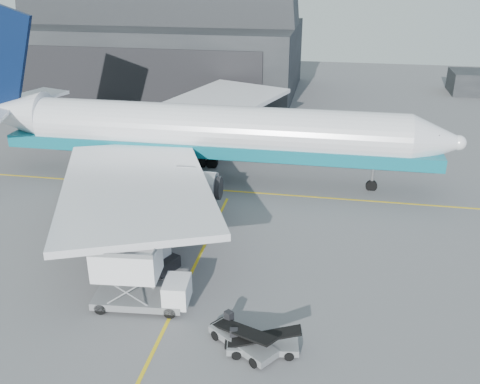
% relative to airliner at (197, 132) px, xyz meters
% --- Properties ---
extents(ground, '(200.00, 200.00, 0.00)m').
position_rel_airliner_xyz_m(ground, '(4.28, -22.89, -5.49)').
color(ground, '#565659').
rests_on(ground, ground).
extents(taxi_lines, '(80.00, 42.12, 0.02)m').
position_rel_airliner_xyz_m(taxi_lines, '(4.28, -10.23, -5.48)').
color(taxi_lines, gold).
rests_on(taxi_lines, ground).
extents(hangar, '(50.00, 28.30, 28.00)m').
position_rel_airliner_xyz_m(hangar, '(-17.72, 42.05, 4.05)').
color(hangar, black).
rests_on(hangar, ground).
extents(airliner, '(55.90, 54.20, 19.62)m').
position_rel_airliner_xyz_m(airliner, '(0.00, 0.00, 0.00)').
color(airliner, white).
rests_on(airliner, ground).
extents(catering_truck, '(7.04, 3.13, 4.71)m').
position_rel_airliner_xyz_m(catering_truck, '(1.71, -24.25, -3.11)').
color(catering_truck, gray).
rests_on(catering_truck, ground).
extents(pushback_tug, '(5.06, 4.08, 2.05)m').
position_rel_airliner_xyz_m(pushback_tug, '(0.87, -18.95, -4.72)').
color(pushback_tug, black).
rests_on(pushback_tug, ground).
extents(belt_loader_a, '(4.88, 2.24, 1.82)m').
position_rel_airliner_xyz_m(belt_loader_a, '(11.05, -27.48, -4.93)').
color(belt_loader_a, gray).
rests_on(belt_loader_a, ground).
extents(belt_loader_b, '(4.89, 4.21, 1.97)m').
position_rel_airliner_xyz_m(belt_loader_b, '(9.78, -27.23, -4.88)').
color(belt_loader_b, gray).
rests_on(belt_loader_b, ground).
extents(traffic_cone, '(0.39, 0.39, 0.56)m').
position_rel_airliner_xyz_m(traffic_cone, '(-1.18, -15.41, -5.22)').
color(traffic_cone, '#DC5806').
rests_on(traffic_cone, ground).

